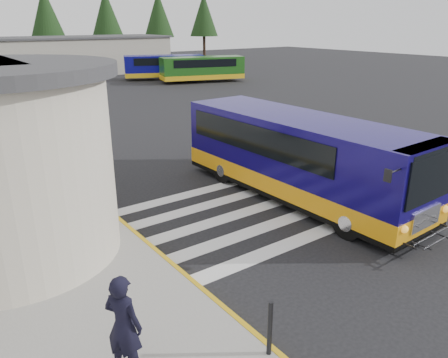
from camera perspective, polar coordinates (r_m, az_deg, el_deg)
ground at (r=15.04m, az=2.12°, el=-2.96°), size 140.00×140.00×0.00m
curb_strip at (r=16.57m, az=-17.84°, el=-1.45°), size 0.12×34.00×0.16m
crosswalk at (r=14.18m, az=2.53°, el=-4.42°), size 8.00×5.35×0.01m
depot_building at (r=54.96m, az=-21.43°, el=14.71°), size 26.40×8.40×4.20m
tree_line at (r=62.65m, az=-23.84°, el=19.20°), size 58.40×4.40×10.00m
transit_bus at (r=15.20m, az=9.74°, el=2.48°), size 3.68×10.17×2.85m
pedestrian_a at (r=7.81m, az=-12.97°, el=-18.16°), size 0.74×0.82×1.89m
pedestrian_b at (r=11.27m, az=-17.73°, el=-6.98°), size 0.75×0.88×1.56m
bollard at (r=8.24m, az=6.00°, el=-18.82°), size 0.09×0.09×1.11m
far_bus_a at (r=48.09m, az=-7.81°, el=14.42°), size 8.53×5.29×2.13m
far_bus_b at (r=45.46m, az=-2.86°, el=14.28°), size 8.67×4.54×2.15m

